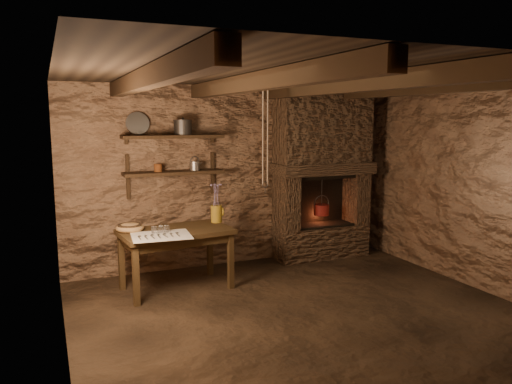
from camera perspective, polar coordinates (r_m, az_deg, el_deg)
name	(u,v)px	position (r m, az deg, el deg)	size (l,w,h in m)	color
floor	(302,314)	(5.27, 5.31, -13.68)	(4.50, 4.50, 0.00)	black
back_wall	(233,176)	(6.75, -2.64, 1.83)	(4.50, 0.04, 2.40)	brown
front_wall	(458,245)	(3.36, 22.09, -5.68)	(4.50, 0.04, 2.40)	brown
left_wall	(59,215)	(4.35, -21.54, -2.50)	(0.04, 4.00, 2.40)	brown
right_wall	(475,186)	(6.32, 23.72, 0.66)	(0.04, 4.00, 2.40)	brown
ceiling	(306,73)	(4.89, 5.70, 13.33)	(4.50, 4.00, 0.04)	black
beam_far_left	(148,78)	(4.37, -12.27, 12.57)	(0.14, 3.95, 0.16)	black
beam_mid_left	(257,82)	(4.67, 0.17, 12.49)	(0.14, 3.95, 0.16)	black
beam_mid_right	(350,84)	(5.14, 10.69, 11.98)	(0.14, 3.95, 0.16)	black
beam_far_right	(429,87)	(5.76, 19.16, 11.28)	(0.14, 3.95, 0.16)	black
shelf_lower	(174,173)	(6.34, -9.36, 2.20)	(1.25, 0.30, 0.04)	black
shelf_upper	(173,137)	(6.30, -9.46, 6.26)	(1.25, 0.30, 0.04)	black
hearth	(322,172)	(7.07, 7.56, 2.29)	(1.43, 0.51, 2.30)	#37271B
work_table	(176,257)	(5.90, -9.11, -7.36)	(1.32, 0.85, 0.71)	#322211
linen_cloth	(161,236)	(5.53, -10.79, -4.92)	(0.63, 0.50, 0.01)	silver
pewter_cutlery_row	(162,235)	(5.51, -10.75, -4.87)	(0.52, 0.20, 0.01)	gray
drinking_glasses	(160,229)	(5.64, -10.87, -4.20)	(0.20, 0.06, 0.08)	white
stoneware_jug	(217,206)	(6.13, -4.53, -1.55)	(0.17, 0.17, 0.48)	#B08922
wooden_bowl	(130,228)	(5.84, -14.22, -4.00)	(0.32, 0.32, 0.11)	olive
iron_stockpot	(183,128)	(6.33, -8.36, 7.24)	(0.23, 0.23, 0.17)	#2E2B29
tin_pan	(138,123)	(6.31, -13.39, 7.63)	(0.28, 0.28, 0.04)	#9E9E99
small_kettle	(195,166)	(6.40, -7.02, 2.99)	(0.16, 0.12, 0.17)	#9E9E99
rusty_tin	(158,168)	(6.28, -11.13, 2.73)	(0.10, 0.10, 0.10)	#552811
red_pot	(321,209)	(7.09, 7.49, -1.93)	(0.29, 0.29, 0.54)	maroon
hanging_ropes	(265,134)	(5.84, 1.06, 6.70)	(0.08, 0.08, 1.20)	tan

